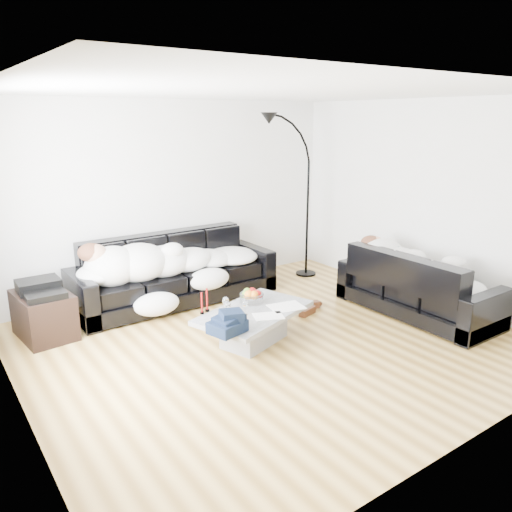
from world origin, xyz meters
TOP-DOWN VIEW (x-y plane):
  - ground at (0.00, 0.00)m, footprint 5.00×5.00m
  - wall_back at (0.00, 2.25)m, footprint 5.00×0.02m
  - wall_left at (-2.50, 0.00)m, footprint 0.02×4.50m
  - wall_right at (2.50, 0.00)m, footprint 0.02×4.50m
  - ceiling at (0.00, 0.00)m, footprint 5.00×5.00m
  - sofa_back at (-0.29, 1.74)m, footprint 2.66×0.92m
  - sofa_right at (1.96, -0.39)m, footprint 0.84×1.97m
  - sleeper_back at (-0.29, 1.69)m, footprint 2.25×0.78m
  - sleeper_right at (1.96, -0.39)m, footprint 0.71×1.69m
  - teal_cushion at (1.90, 0.22)m, footprint 0.42×0.38m
  - coffee_table at (-0.17, 0.09)m, footprint 1.44×1.11m
  - fruit_bowl at (-0.05, 0.31)m, footprint 0.31×0.31m
  - wine_glass_a at (-0.44, 0.24)m, footprint 0.07×0.07m
  - wine_glass_b at (-0.50, 0.11)m, footprint 0.09×0.09m
  - wine_glass_c at (-0.31, 0.05)m, footprint 0.08×0.08m
  - candle_left at (-0.67, 0.33)m, footprint 0.05×0.05m
  - candle_right at (-0.59, 0.36)m, footprint 0.05×0.05m
  - newspaper_a at (0.17, -0.03)m, footprint 0.41×0.34m
  - newspaper_b at (-0.15, -0.13)m, footprint 0.37×0.32m
  - navy_jacket at (-0.66, -0.20)m, footprint 0.37×0.32m
  - shoes at (0.90, 0.43)m, footprint 0.45×0.34m
  - av_cabinet at (-1.99, 1.56)m, footprint 0.58×0.79m
  - stereo at (-1.99, 1.56)m, footprint 0.44×0.34m
  - floor_lamp at (1.89, 1.63)m, footprint 0.81×0.40m

SIDE VIEW (x-z plane):
  - ground at x=0.00m, z-range 0.00..0.00m
  - shoes at x=0.90m, z-range 0.00..0.10m
  - coffee_table at x=-0.17m, z-range 0.00..0.37m
  - av_cabinet at x=-1.99m, z-range 0.00..0.51m
  - newspaper_a at x=0.17m, z-range 0.37..0.38m
  - newspaper_b at x=-0.15m, z-range 0.37..0.38m
  - sofa_right at x=1.96m, z-range 0.00..0.80m
  - sofa_back at x=-0.29m, z-range 0.00..0.87m
  - wine_glass_c at x=-0.31m, z-range 0.37..0.53m
  - wine_glass_a at x=-0.44m, z-range 0.37..0.53m
  - fruit_bowl at x=-0.05m, z-range 0.37..0.53m
  - wine_glass_b at x=-0.50m, z-range 0.37..0.54m
  - candle_left at x=-0.67m, z-range 0.37..0.60m
  - candle_right at x=-0.59m, z-range 0.37..0.62m
  - navy_jacket at x=-0.66m, z-range 0.45..0.63m
  - stereo at x=-1.99m, z-range 0.51..0.64m
  - sleeper_right at x=1.96m, z-range 0.42..0.83m
  - sleeper_back at x=-0.29m, z-range 0.42..0.87m
  - teal_cushion at x=1.90m, z-range 0.62..0.82m
  - floor_lamp at x=1.89m, z-range 0.00..2.14m
  - wall_back at x=0.00m, z-range 0.00..2.60m
  - wall_left at x=-2.50m, z-range 0.00..2.60m
  - wall_right at x=2.50m, z-range 0.00..2.60m
  - ceiling at x=0.00m, z-range 2.60..2.60m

